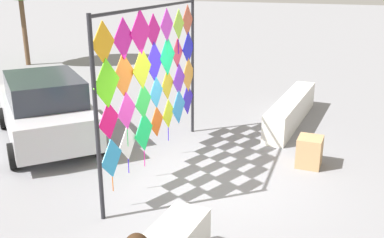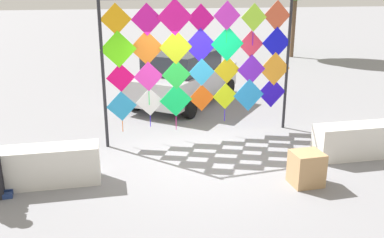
% 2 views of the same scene
% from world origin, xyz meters
% --- Properties ---
extents(ground, '(120.00, 120.00, 0.00)m').
position_xyz_m(ground, '(0.00, 0.00, 0.00)').
color(ground, gray).
extents(plaza_ledge_right, '(3.85, 0.53, 0.71)m').
position_xyz_m(plaza_ledge_right, '(4.10, -0.59, 0.36)').
color(plaza_ledge_right, silver).
rests_on(plaza_ledge_right, ground).
extents(kite_display_rack, '(4.50, 0.49, 3.24)m').
position_xyz_m(kite_display_rack, '(0.19, 1.29, 1.94)').
color(kite_display_rack, '#232328').
rests_on(kite_display_rack, ground).
extents(parked_car, '(3.92, 4.27, 1.58)m').
position_xyz_m(parked_car, '(0.36, 4.36, 0.80)').
color(parked_car, '#B7B7BC').
rests_on(parked_car, ground).
extents(cardboard_box_large, '(0.56, 0.50, 0.62)m').
position_xyz_m(cardboard_box_large, '(1.47, -1.55, 0.31)').
color(cardboard_box_large, tan).
rests_on(cardboard_box_large, ground).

